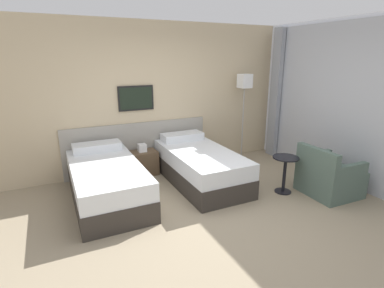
{
  "coord_description": "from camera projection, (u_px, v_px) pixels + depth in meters",
  "views": [
    {
      "loc": [
        -1.82,
        -3.04,
        2.09
      ],
      "look_at": [
        0.2,
        1.15,
        0.72
      ],
      "focal_mm": 28.0,
      "sensor_mm": 36.0,
      "label": 1
    }
  ],
  "objects": [
    {
      "name": "floor_lamp",
      "position": [
        244.0,
        89.0,
        5.95
      ],
      "size": [
        0.24,
        0.24,
        1.76
      ],
      "color": "#9E9993",
      "rests_on": "ground_plane"
    },
    {
      "name": "wall_window",
      "position": [
        363.0,
        106.0,
        4.66
      ],
      "size": [
        0.21,
        4.74,
        2.7
      ],
      "color": "white",
      "rests_on": "ground_plane"
    },
    {
      "name": "bed_near_door",
      "position": [
        107.0,
        181.0,
        4.46
      ],
      "size": [
        0.97,
        1.97,
        0.7
      ],
      "color": "#332D28",
      "rests_on": "ground_plane"
    },
    {
      "name": "wall_headboard",
      "position": [
        155.0,
        101.0,
        5.56
      ],
      "size": [
        10.0,
        0.1,
        2.7
      ],
      "color": "#C6B28E",
      "rests_on": "ground_plane"
    },
    {
      "name": "side_table",
      "position": [
        285.0,
        168.0,
        4.68
      ],
      "size": [
        0.4,
        0.4,
        0.59
      ],
      "color": "black",
      "rests_on": "ground_plane"
    },
    {
      "name": "armchair",
      "position": [
        328.0,
        178.0,
        4.66
      ],
      "size": [
        0.77,
        0.78,
        0.78
      ],
      "rotation": [
        0.0,
        0.0,
        1.54
      ],
      "color": "#4C6056",
      "rests_on": "ground_plane"
    },
    {
      "name": "bed_near_window",
      "position": [
        200.0,
        166.0,
        5.11
      ],
      "size": [
        0.97,
        1.97,
        0.7
      ],
      "color": "#332D28",
      "rests_on": "ground_plane"
    },
    {
      "name": "nightstand",
      "position": [
        143.0,
        162.0,
        5.46
      ],
      "size": [
        0.51,
        0.35,
        0.58
      ],
      "color": "brown",
      "rests_on": "ground_plane"
    },
    {
      "name": "ground_plane",
      "position": [
        216.0,
        220.0,
        3.98
      ],
      "size": [
        16.0,
        16.0,
        0.0
      ],
      "primitive_type": "plane",
      "color": "gray"
    }
  ]
}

